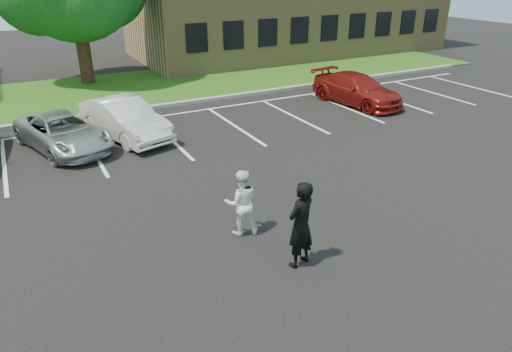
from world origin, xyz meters
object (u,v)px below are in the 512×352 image
at_px(man_white_shirt, 241,203).
at_px(car_white_sedan, 125,119).
at_px(car_red_compact, 357,89).
at_px(man_black_suit, 301,225).
at_px(car_silver_minivan, 63,132).

bearing_deg(man_white_shirt, car_white_sedan, -68.53).
xyz_separation_m(man_white_shirt, car_red_compact, (9.84, 7.64, -0.15)).
bearing_deg(man_black_suit, car_white_sedan, -100.11).
height_order(man_black_suit, man_white_shirt, man_black_suit).
relative_size(man_black_suit, man_white_shirt, 1.19).
distance_m(man_white_shirt, car_white_sedan, 8.14).
relative_size(man_black_suit, car_silver_minivan, 0.45).
distance_m(man_white_shirt, car_red_compact, 12.46).
bearing_deg(car_silver_minivan, man_black_suit, -87.01).
xyz_separation_m(man_black_suit, car_white_sedan, (-1.34, 9.84, -0.26)).
relative_size(man_black_suit, car_white_sedan, 0.45).
height_order(man_white_shirt, car_red_compact, man_white_shirt).
xyz_separation_m(man_black_suit, car_red_compact, (9.31, 9.38, -0.31)).
bearing_deg(car_white_sedan, man_black_suit, -98.56).
height_order(man_black_suit, car_red_compact, man_black_suit).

